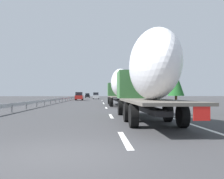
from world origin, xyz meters
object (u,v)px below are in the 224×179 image
object	(u,v)px
car_red_compact	(79,96)
car_white_van	(96,96)
truck_lead	(119,86)
car_black_suv	(88,95)
truck_trailing	(148,74)
road_sign	(127,90)

from	to	relation	value
car_red_compact	car_white_van	size ratio (longest dim) A/B	1.14
truck_lead	car_black_suv	size ratio (longest dim) A/B	3.00
truck_lead	truck_trailing	size ratio (longest dim) A/B	1.18
car_black_suv	car_white_van	xyz separation A→B (m)	(-26.30, -3.59, 0.06)
car_red_compact	road_sign	distance (m)	14.49
truck_trailing	car_red_compact	distance (m)	46.79
car_red_compact	road_sign	xyz separation A→B (m)	(-10.15, -10.25, 1.39)
car_red_compact	car_white_van	xyz separation A→B (m)	(14.98, -3.80, 0.01)
car_red_compact	car_black_suv	world-z (taller)	car_red_compact
truck_lead	road_sign	xyz separation A→B (m)	(17.73, -3.10, -0.17)
truck_lead	road_sign	world-z (taller)	truck_lead
truck_trailing	car_black_suv	distance (m)	87.77
car_black_suv	car_white_van	distance (m)	26.54
truck_lead	road_sign	distance (m)	18.00
car_red_compact	car_white_van	distance (m)	15.45
car_black_suv	car_white_van	world-z (taller)	car_white_van
car_red_compact	car_black_suv	bearing A→B (deg)	-0.29
truck_lead	car_red_compact	world-z (taller)	truck_lead
truck_lead	road_sign	bearing A→B (deg)	-9.92
truck_lead	car_white_van	distance (m)	43.01
car_black_suv	truck_trailing	bearing A→B (deg)	-175.47
road_sign	truck_trailing	bearing A→B (deg)	175.09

